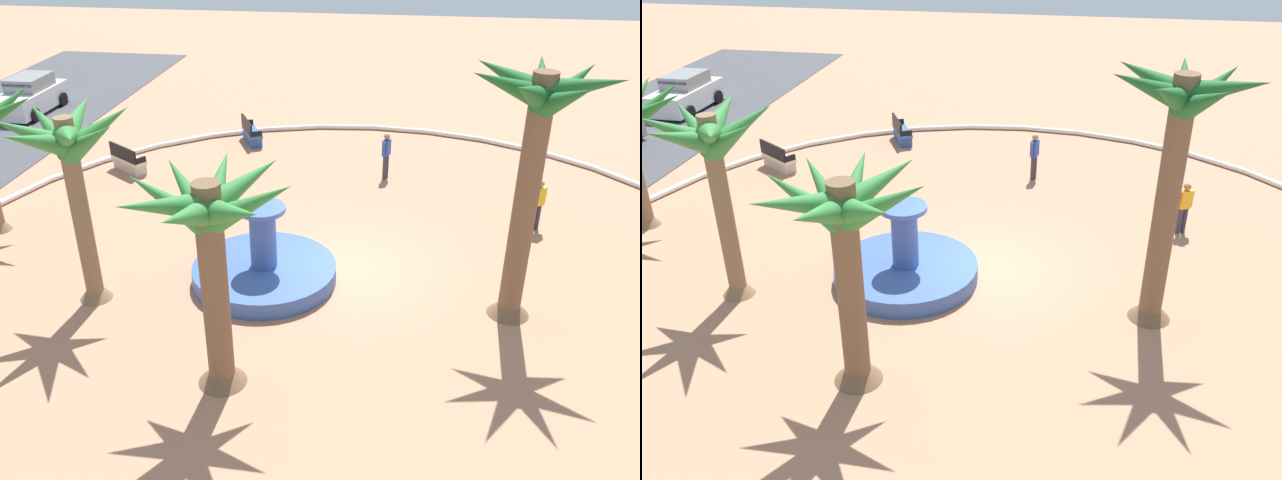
# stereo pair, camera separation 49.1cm
# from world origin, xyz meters

# --- Properties ---
(ground_plane) EXTENTS (80.00, 80.00, 0.00)m
(ground_plane) POSITION_xyz_m (0.00, 0.00, 0.00)
(ground_plane) COLOR tan
(plaza_curb) EXTENTS (23.70, 23.70, 0.20)m
(plaza_curb) POSITION_xyz_m (0.00, 0.00, 0.10)
(plaza_curb) COLOR silver
(plaza_curb) RESTS_ON ground
(fountain) EXTENTS (3.78, 3.78, 2.14)m
(fountain) POSITION_xyz_m (-0.80, 1.99, 0.31)
(fountain) COLOR #38569E
(fountain) RESTS_ON ground
(palm_tree_by_curb) EXTENTS (3.26, 3.17, 5.00)m
(palm_tree_by_curb) POSITION_xyz_m (-2.27, 6.03, 3.74)
(palm_tree_by_curb) COLOR brown
(palm_tree_by_curb) RESTS_ON ground
(palm_tree_mid_plaza) EXTENTS (3.47, 3.36, 4.81)m
(palm_tree_mid_plaza) POSITION_xyz_m (-4.89, 2.01, 3.45)
(palm_tree_mid_plaza) COLOR brown
(palm_tree_mid_plaza) RESTS_ON ground
(palm_tree_far_side) EXTENTS (3.14, 3.27, 6.18)m
(palm_tree_far_side) POSITION_xyz_m (-1.52, -4.20, 4.35)
(palm_tree_far_side) COLOR brown
(palm_tree_far_side) RESTS_ON ground
(bench_east) EXTENTS (1.32, 1.60, 1.00)m
(bench_east) POSITION_xyz_m (5.87, 8.48, 0.35)
(bench_east) COLOR beige
(bench_east) RESTS_ON ground
(bench_north) EXTENTS (1.65, 1.16, 1.00)m
(bench_north) POSITION_xyz_m (9.46, 4.76, 0.35)
(bench_north) COLOR #335BA8
(bench_north) RESTS_ON ground
(person_cyclist_photo) EXTENTS (0.50, 0.31, 1.65)m
(person_cyclist_photo) POSITION_xyz_m (6.56, -0.78, 0.93)
(person_cyclist_photo) COLOR #33333D
(person_cyclist_photo) RESTS_ON ground
(person_pedestrian_stroll) EXTENTS (0.34, 0.48, 1.61)m
(person_pedestrian_stroll) POSITION_xyz_m (3.18, -5.45, 0.90)
(person_pedestrian_stroll) COLOR #33333D
(person_pedestrian_stroll) RESTS_ON ground
(parked_car_rightmost) EXTENTS (4.01, 1.94, 1.67)m
(parked_car_rightmost) POSITION_xyz_m (11.90, 15.58, 0.78)
(parked_car_rightmost) COLOR silver
(parked_car_rightmost) RESTS_ON ground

